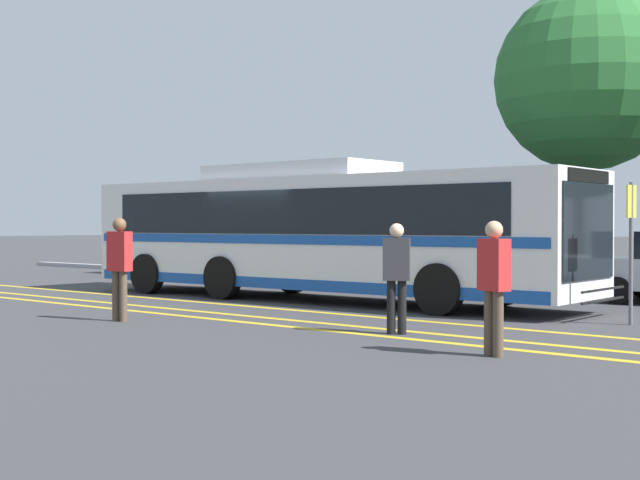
% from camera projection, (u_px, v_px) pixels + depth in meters
% --- Properties ---
extents(ground_plane, '(220.00, 220.00, 0.00)m').
position_uv_depth(ground_plane, '(278.00, 298.00, 20.85)').
color(ground_plane, '#38383A').
extents(lane_strip_0, '(32.71, 0.20, 0.01)m').
position_uv_depth(lane_strip_0, '(252.00, 307.00, 18.74)').
color(lane_strip_0, gold).
rests_on(lane_strip_0, ground_plane).
extents(lane_strip_1, '(32.71, 0.20, 0.01)m').
position_uv_depth(lane_strip_1, '(201.00, 312.00, 17.67)').
color(lane_strip_1, gold).
rests_on(lane_strip_1, ground_plane).
extents(lane_strip_2, '(32.71, 0.20, 0.01)m').
position_uv_depth(lane_strip_2, '(170.00, 315.00, 17.08)').
color(lane_strip_2, gold).
rests_on(lane_strip_2, ground_plane).
extents(curb_strip, '(40.71, 0.36, 0.15)m').
position_uv_depth(curb_strip, '(448.00, 285.00, 24.52)').
color(curb_strip, '#99999E').
rests_on(curb_strip, ground_plane).
extents(transit_bus, '(13.09, 3.03, 3.14)m').
position_uv_depth(transit_bus, '(319.00, 230.00, 20.39)').
color(transit_bus, silver).
rests_on(transit_bus, ground_plane).
extents(parked_car_0, '(4.43, 2.14, 1.53)m').
position_uv_depth(parked_car_0, '(163.00, 253.00, 31.01)').
color(parked_car_0, '#4C3823').
rests_on(parked_car_0, ground_plane).
extents(parked_car_1, '(4.09, 2.00, 1.44)m').
position_uv_depth(parked_car_1, '(295.00, 258.00, 26.52)').
color(parked_car_1, black).
rests_on(parked_car_1, ground_plane).
extents(parked_car_2, '(4.78, 2.17, 1.44)m').
position_uv_depth(parked_car_2, '(458.00, 264.00, 22.84)').
color(parked_car_2, black).
rests_on(parked_car_2, ground_plane).
extents(pedestrian_0, '(0.46, 0.30, 1.85)m').
position_uv_depth(pedestrian_0, '(120.00, 262.00, 15.90)').
color(pedestrian_0, brown).
rests_on(pedestrian_0, ground_plane).
extents(pedestrian_1, '(0.47, 0.41, 1.75)m').
position_uv_depth(pedestrian_1, '(397.00, 271.00, 14.02)').
color(pedestrian_1, black).
rests_on(pedestrian_1, ground_plane).
extents(pedestrian_2, '(0.47, 0.34, 1.78)m').
position_uv_depth(pedestrian_2, '(494.00, 279.00, 11.66)').
color(pedestrian_2, brown).
rests_on(pedestrian_2, ground_plane).
extents(bus_stop_sign, '(0.07, 0.40, 2.46)m').
position_uv_depth(bus_stop_sign, '(631.00, 235.00, 15.30)').
color(bus_stop_sign, '#59595E').
rests_on(bus_stop_sign, ground_plane).
extents(tree_0, '(4.89, 4.89, 8.05)m').
position_uv_depth(tree_0, '(587.00, 79.00, 23.60)').
color(tree_0, '#513823').
rests_on(tree_0, ground_plane).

